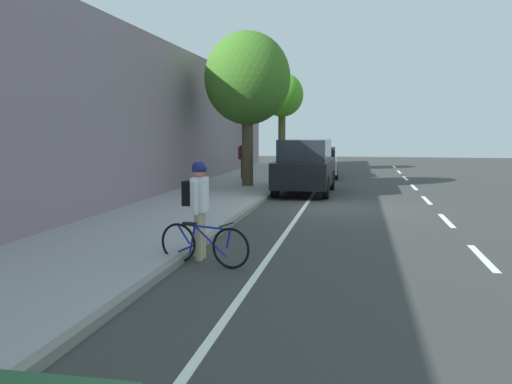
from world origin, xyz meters
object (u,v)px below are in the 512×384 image
object	(u,v)px
cyclist_with_backpack	(198,199)
bicycle_at_curb	(204,244)
parked_suv_black_second	(305,166)
street_tree_mid_block	(247,79)
parked_sedan_silver_nearest	(319,162)
street_tree_near_cyclist	(282,96)
fire_hydrant	(285,167)
pedestrian_on_phone	(244,156)

from	to	relation	value
cyclist_with_backpack	bicycle_at_curb	bearing A→B (deg)	116.44
parked_suv_black_second	street_tree_mid_block	distance (m)	4.24
parked_sedan_silver_nearest	street_tree_near_cyclist	size ratio (longest dim) A/B	0.82
parked_suv_black_second	fire_hydrant	xyz separation A→B (m)	(1.57, -6.19, -0.47)
street_tree_mid_block	fire_hydrant	world-z (taller)	street_tree_mid_block
parked_sedan_silver_nearest	fire_hydrant	bearing A→B (deg)	32.71
parked_sedan_silver_nearest	bicycle_at_curb	bearing A→B (deg)	87.88
bicycle_at_curb	street_tree_mid_block	bearing A→B (deg)	-81.99
parked_suv_black_second	street_tree_near_cyclist	bearing A→B (deg)	-77.67
bicycle_at_curb	fire_hydrant	world-z (taller)	fire_hydrant
street_tree_near_cyclist	pedestrian_on_phone	xyz separation A→B (m)	(0.81, 6.58, -3.11)
parked_suv_black_second	pedestrian_on_phone	xyz separation A→B (m)	(3.23, -4.47, 0.10)
bicycle_at_curb	street_tree_near_cyclist	distance (m)	22.59
bicycle_at_curb	pedestrian_on_phone	xyz separation A→B (m)	(2.55, -15.61, 0.75)
street_tree_mid_block	pedestrian_on_phone	size ratio (longest dim) A/B	3.45
parked_sedan_silver_nearest	parked_suv_black_second	world-z (taller)	parked_suv_black_second
bicycle_at_curb	cyclist_with_backpack	xyz separation A→B (m)	(0.22, -0.45, 0.72)
cyclist_with_backpack	street_tree_mid_block	bearing A→B (deg)	-82.75
bicycle_at_curb	cyclist_with_backpack	world-z (taller)	cyclist_with_backpack
parked_sedan_silver_nearest	pedestrian_on_phone	size ratio (longest dim) A/B	2.56
street_tree_mid_block	fire_hydrant	distance (m)	6.32
pedestrian_on_phone	parked_sedan_silver_nearest	bearing A→B (deg)	-139.67
street_tree_mid_block	street_tree_near_cyclist	bearing A→B (deg)	-90.00
street_tree_near_cyclist	fire_hydrant	distance (m)	6.14
cyclist_with_backpack	fire_hydrant	xyz separation A→B (m)	(0.67, -16.89, -0.55)
street_tree_near_cyclist	street_tree_mid_block	xyz separation A→B (m)	(0.00, 9.86, 0.08)
parked_sedan_silver_nearest	cyclist_with_backpack	distance (m)	17.93
bicycle_at_curb	parked_suv_black_second	bearing A→B (deg)	-93.49
parked_suv_black_second	street_tree_mid_block	world-z (taller)	street_tree_mid_block
parked_sedan_silver_nearest	cyclist_with_backpack	xyz separation A→B (m)	(0.90, 17.90, 0.35)
parked_sedan_silver_nearest	street_tree_near_cyclist	world-z (taller)	street_tree_near_cyclist
cyclist_with_backpack	street_tree_mid_block	distance (m)	12.40
parked_suv_black_second	pedestrian_on_phone	world-z (taller)	parked_suv_black_second
cyclist_with_backpack	fire_hydrant	distance (m)	16.92
parked_sedan_silver_nearest	parked_suv_black_second	size ratio (longest dim) A/B	0.95
street_tree_near_cyclist	street_tree_mid_block	size ratio (longest dim) A/B	0.90
parked_sedan_silver_nearest	bicycle_at_curb	distance (m)	18.37
parked_suv_black_second	fire_hydrant	distance (m)	6.41
street_tree_mid_block	parked_suv_black_second	bearing A→B (deg)	153.87
street_tree_mid_block	fire_hydrant	size ratio (longest dim) A/B	7.18
parked_sedan_silver_nearest	parked_suv_black_second	distance (m)	7.21
parked_suv_black_second	pedestrian_on_phone	size ratio (longest dim) A/B	2.70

